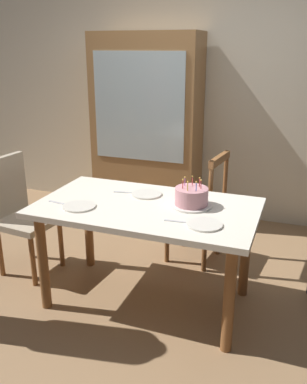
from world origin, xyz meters
name	(u,v)px	position (x,y,z in m)	size (l,w,h in m)	color
ground	(147,300)	(0.00, 0.00, 0.00)	(6.40, 6.40, 0.00)	#93704C
back_wall	(211,94)	(0.00, 1.85, 1.30)	(6.40, 0.10, 2.60)	beige
dining_table	(147,219)	(0.00, 0.00, 0.65)	(1.49, 0.85, 0.75)	silver
birthday_cake	(191,197)	(0.29, 0.09, 0.81)	(0.28, 0.28, 0.19)	silver
plate_near_celebrant	(79,206)	(-0.41, -0.19, 0.75)	(0.22, 0.22, 0.01)	silver
plate_far_side	(147,194)	(-0.07, 0.19, 0.75)	(0.22, 0.22, 0.01)	silver
plate_near_guest	(204,224)	(0.45, -0.19, 0.75)	(0.22, 0.22, 0.01)	silver
fork_near_celebrant	(60,203)	(-0.57, -0.18, 0.75)	(0.18, 0.02, 0.01)	silver
fork_far_side	(126,192)	(-0.23, 0.18, 0.75)	(0.18, 0.02, 0.01)	silver
fork_near_guest	(179,221)	(0.29, -0.20, 0.75)	(0.18, 0.02, 0.01)	silver
chair_spindle_back	(198,210)	(0.17, 0.74, 0.46)	(0.49, 0.49, 0.95)	brown
chair_upholstered	(19,209)	(-1.13, 0.08, 0.53)	(0.49, 0.48, 0.95)	tan
china_cabinet	(147,129)	(-0.60, 1.56, 0.95)	(1.10, 0.45, 1.90)	#9E7042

